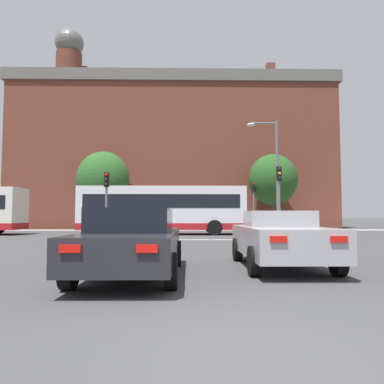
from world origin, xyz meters
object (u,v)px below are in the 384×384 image
at_px(pedestrian_waiting, 130,218).
at_px(pedestrian_walking_east, 99,219).
at_px(car_roadster_right, 280,239).
at_px(traffic_light_far_left, 131,199).
at_px(car_saloon_left, 133,241).
at_px(traffic_light_far_right, 254,198).
at_px(bus_crossing_lead, 163,209).
at_px(street_lamp_junction, 272,166).
at_px(traffic_light_near_right, 279,190).
at_px(traffic_light_near_left, 106,194).

height_order(pedestrian_waiting, pedestrian_walking_east, pedestrian_waiting).
bearing_deg(car_roadster_right, traffic_light_far_left, 107.44).
relative_size(car_saloon_left, traffic_light_far_right, 1.16).
bearing_deg(pedestrian_walking_east, traffic_light_far_left, 30.01).
relative_size(car_roadster_right, pedestrian_walking_east, 2.62).
bearing_deg(bus_crossing_lead, traffic_light_far_right, -46.75).
bearing_deg(car_saloon_left, traffic_light_far_right, 74.45).
bearing_deg(bus_crossing_lead, pedestrian_walking_east, 37.05).
xyz_separation_m(car_roadster_right, traffic_light_far_right, (3.71, 23.46, 2.13)).
bearing_deg(traffic_light_far_left, street_lamp_junction, -46.83).
bearing_deg(traffic_light_far_left, traffic_light_near_right, -50.01).
distance_m(car_roadster_right, traffic_light_far_left, 24.59).
relative_size(street_lamp_junction, pedestrian_waiting, 3.91).
height_order(car_roadster_right, bus_crossing_lead, bus_crossing_lead).
relative_size(car_saloon_left, car_roadster_right, 1.10).
bearing_deg(traffic_light_far_right, bus_crossing_lead, -136.75).
bearing_deg(traffic_light_far_right, car_saloon_left, -106.13).
relative_size(traffic_light_far_right, street_lamp_junction, 0.60).
xyz_separation_m(traffic_light_far_left, traffic_light_near_right, (10.00, -11.92, -0.01)).
height_order(bus_crossing_lead, street_lamp_junction, street_lamp_junction).
bearing_deg(traffic_light_near_left, car_saloon_left, -75.63).
relative_size(traffic_light_far_left, pedestrian_waiting, 2.27).
xyz_separation_m(pedestrian_waiting, pedestrian_walking_east, (-3.04, 1.26, -0.06)).
bearing_deg(bus_crossing_lead, pedestrian_waiting, 24.57).
height_order(traffic_light_near_right, pedestrian_walking_east, traffic_light_near_right).
height_order(traffic_light_far_right, pedestrian_waiting, traffic_light_far_right).
bearing_deg(traffic_light_far_right, car_roadster_right, -98.98).
bearing_deg(car_roadster_right, street_lamp_junction, 78.16).
relative_size(bus_crossing_lead, traffic_light_far_right, 2.64).
relative_size(traffic_light_far_left, pedestrian_walking_east, 2.38).
distance_m(car_saloon_left, bus_crossing_lead, 17.61).
height_order(car_saloon_left, pedestrian_walking_east, pedestrian_walking_east).
relative_size(traffic_light_far_left, street_lamp_junction, 0.58).
distance_m(traffic_light_near_right, pedestrian_walking_east, 18.55).
bearing_deg(street_lamp_junction, traffic_light_far_left, 133.17).
relative_size(bus_crossing_lead, pedestrian_waiting, 6.23).
bearing_deg(pedestrian_waiting, bus_crossing_lead, 171.29).
bearing_deg(bus_crossing_lead, car_roadster_right, -166.72).
height_order(bus_crossing_lead, pedestrian_walking_east, bus_crossing_lead).
bearing_deg(traffic_light_near_right, traffic_light_far_right, 86.32).
distance_m(traffic_light_near_right, traffic_light_far_right, 11.94).
relative_size(bus_crossing_lead, street_lamp_junction, 1.59).
distance_m(traffic_light_far_right, street_lamp_junction, 10.71).
distance_m(traffic_light_far_left, traffic_light_near_right, 15.56).
height_order(traffic_light_near_left, street_lamp_junction, street_lamp_junction).
distance_m(car_roadster_right, traffic_light_near_left, 13.13).
relative_size(traffic_light_far_left, traffic_light_near_left, 1.11).
distance_m(car_roadster_right, pedestrian_walking_east, 26.62).
xyz_separation_m(traffic_light_near_left, pedestrian_walking_east, (-3.49, 13.43, -1.48)).
xyz_separation_m(bus_crossing_lead, traffic_light_far_left, (-3.20, 7.12, 0.99)).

